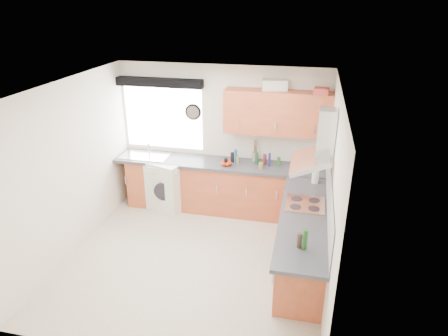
% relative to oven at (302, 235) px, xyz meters
% --- Properties ---
extents(ground_plane, '(3.60, 3.60, 0.00)m').
position_rel_oven_xyz_m(ground_plane, '(-1.50, -0.30, -0.42)').
color(ground_plane, beige).
extents(ceiling, '(3.60, 3.60, 0.02)m').
position_rel_oven_xyz_m(ceiling, '(-1.50, -0.30, 2.08)').
color(ceiling, white).
rests_on(ceiling, wall_back).
extents(wall_back, '(3.60, 0.02, 2.50)m').
position_rel_oven_xyz_m(wall_back, '(-1.50, 1.50, 0.82)').
color(wall_back, silver).
rests_on(wall_back, ground_plane).
extents(wall_front, '(3.60, 0.02, 2.50)m').
position_rel_oven_xyz_m(wall_front, '(-1.50, -2.10, 0.82)').
color(wall_front, silver).
rests_on(wall_front, ground_plane).
extents(wall_left, '(0.02, 3.60, 2.50)m').
position_rel_oven_xyz_m(wall_left, '(-3.30, -0.30, 0.82)').
color(wall_left, silver).
rests_on(wall_left, ground_plane).
extents(wall_right, '(0.02, 3.60, 2.50)m').
position_rel_oven_xyz_m(wall_right, '(0.30, -0.30, 0.82)').
color(wall_right, silver).
rests_on(wall_right, ground_plane).
extents(window, '(1.40, 0.02, 1.10)m').
position_rel_oven_xyz_m(window, '(-2.55, 1.49, 1.12)').
color(window, silver).
rests_on(window, wall_back).
extents(window_blind, '(1.50, 0.18, 0.14)m').
position_rel_oven_xyz_m(window_blind, '(-2.55, 1.40, 1.76)').
color(window_blind, black).
rests_on(window_blind, wall_back).
extents(splashback, '(0.01, 3.00, 0.54)m').
position_rel_oven_xyz_m(splashback, '(0.29, 0.00, 0.75)').
color(splashback, white).
rests_on(splashback, wall_right).
extents(base_cab_back, '(3.00, 0.58, 0.86)m').
position_rel_oven_xyz_m(base_cab_back, '(-1.60, 1.21, 0.01)').
color(base_cab_back, '#A34728').
rests_on(base_cab_back, ground_plane).
extents(base_cab_corner, '(0.60, 0.60, 0.86)m').
position_rel_oven_xyz_m(base_cab_corner, '(0.00, 1.20, 0.01)').
color(base_cab_corner, '#A34728').
rests_on(base_cab_corner, ground_plane).
extents(base_cab_right, '(0.58, 2.10, 0.86)m').
position_rel_oven_xyz_m(base_cab_right, '(0.01, -0.15, 0.01)').
color(base_cab_right, '#A34728').
rests_on(base_cab_right, ground_plane).
extents(worktop_back, '(3.60, 0.62, 0.05)m').
position_rel_oven_xyz_m(worktop_back, '(-1.50, 1.20, 0.46)').
color(worktop_back, '#323236').
rests_on(worktop_back, base_cab_back).
extents(worktop_right, '(0.62, 2.42, 0.05)m').
position_rel_oven_xyz_m(worktop_right, '(0.00, -0.30, 0.46)').
color(worktop_right, '#323236').
rests_on(worktop_right, base_cab_right).
extents(sink, '(0.84, 0.46, 0.10)m').
position_rel_oven_xyz_m(sink, '(-2.83, 1.20, 0.52)').
color(sink, silver).
rests_on(sink, worktop_back).
extents(oven, '(0.56, 0.58, 0.85)m').
position_rel_oven_xyz_m(oven, '(0.00, 0.00, 0.00)').
color(oven, black).
rests_on(oven, ground_plane).
extents(hob_plate, '(0.52, 0.52, 0.01)m').
position_rel_oven_xyz_m(hob_plate, '(0.00, 0.00, 0.49)').
color(hob_plate, silver).
rests_on(hob_plate, worktop_right).
extents(extractor_hood, '(0.52, 0.78, 0.66)m').
position_rel_oven_xyz_m(extractor_hood, '(0.10, -0.00, 1.34)').
color(extractor_hood, silver).
rests_on(extractor_hood, wall_right).
extents(upper_cabinets, '(1.70, 0.35, 0.70)m').
position_rel_oven_xyz_m(upper_cabinets, '(-0.55, 1.32, 1.38)').
color(upper_cabinets, '#A34728').
rests_on(upper_cabinets, wall_back).
extents(washing_machine, '(0.77, 0.75, 0.91)m').
position_rel_oven_xyz_m(washing_machine, '(-2.37, 1.10, 0.03)').
color(washing_machine, silver).
rests_on(washing_machine, ground_plane).
extents(wall_clock, '(0.28, 0.04, 0.28)m').
position_rel_oven_xyz_m(wall_clock, '(-2.00, 1.46, 1.26)').
color(wall_clock, black).
rests_on(wall_clock, wall_back).
extents(casserole, '(0.43, 0.35, 0.16)m').
position_rel_oven_xyz_m(casserole, '(-0.63, 1.42, 1.81)').
color(casserole, silver).
rests_on(casserole, upper_cabinets).
extents(storage_box, '(0.24, 0.21, 0.10)m').
position_rel_oven_xyz_m(storage_box, '(0.10, 1.22, 1.77)').
color(storage_box, '#B0392E').
rests_on(storage_box, upper_cabinets).
extents(utensil_pot, '(0.13, 0.13, 0.15)m').
position_rel_oven_xyz_m(utensil_pot, '(-0.89, 1.40, 0.56)').
color(utensil_pot, gray).
rests_on(utensil_pot, worktop_back).
extents(kitchen_roll, '(0.12, 0.12, 0.22)m').
position_rel_oven_xyz_m(kitchen_roll, '(0.12, 0.73, 0.60)').
color(kitchen_roll, silver).
rests_on(kitchen_roll, worktop_right).
extents(tomato_cluster, '(0.18, 0.18, 0.08)m').
position_rel_oven_xyz_m(tomato_cluster, '(-1.33, 1.10, 0.52)').
color(tomato_cluster, '#B5230B').
rests_on(tomato_cluster, worktop_back).
extents(jar_0, '(0.07, 0.07, 0.11)m').
position_rel_oven_xyz_m(jar_0, '(-1.19, 1.29, 0.54)').
color(jar_0, black).
rests_on(jar_0, worktop_back).
extents(jar_1, '(0.05, 0.05, 0.20)m').
position_rel_oven_xyz_m(jar_1, '(-0.85, 1.25, 0.59)').
color(jar_1, '#194720').
rests_on(jar_1, worktop_back).
extents(jar_2, '(0.06, 0.06, 0.17)m').
position_rel_oven_xyz_m(jar_2, '(-1.26, 1.26, 0.57)').
color(jar_2, black).
rests_on(jar_2, worktop_back).
extents(jar_3, '(0.06, 0.06, 0.15)m').
position_rel_oven_xyz_m(jar_3, '(-0.48, 1.26, 0.56)').
color(jar_3, '#245A20').
rests_on(jar_3, worktop_back).
extents(jar_4, '(0.04, 0.04, 0.14)m').
position_rel_oven_xyz_m(jar_4, '(-1.16, 1.19, 0.55)').
color(jar_4, olive).
rests_on(jar_4, worktop_back).
extents(jar_5, '(0.06, 0.06, 0.18)m').
position_rel_oven_xyz_m(jar_5, '(-0.71, 1.26, 0.58)').
color(jar_5, '#53211D').
rests_on(jar_5, worktop_back).
extents(jar_6, '(0.04, 0.04, 0.23)m').
position_rel_oven_xyz_m(jar_6, '(-0.63, 1.22, 0.60)').
color(jar_6, navy).
rests_on(jar_6, worktop_back).
extents(jar_7, '(0.07, 0.07, 0.10)m').
position_rel_oven_xyz_m(jar_7, '(-0.75, 1.10, 0.53)').
color(jar_7, olive).
rests_on(jar_7, worktop_back).
extents(jar_8, '(0.06, 0.06, 0.13)m').
position_rel_oven_xyz_m(jar_8, '(-1.33, 1.08, 0.55)').
color(jar_8, black).
rests_on(jar_8, worktop_back).
extents(jar_9, '(0.06, 0.06, 0.24)m').
position_rel_oven_xyz_m(jar_9, '(-1.20, 1.22, 0.61)').
color(jar_9, navy).
rests_on(jar_9, worktop_back).
extents(bottle_0, '(0.06, 0.06, 0.25)m').
position_rel_oven_xyz_m(bottle_0, '(0.03, -1.05, 0.61)').
color(bottle_0, '#204E1C').
rests_on(bottle_0, worktop_right).
extents(bottle_1, '(0.06, 0.06, 0.18)m').
position_rel_oven_xyz_m(bottle_1, '(-0.03, -1.03, 0.58)').
color(bottle_1, '#392D1F').
rests_on(bottle_1, worktop_right).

